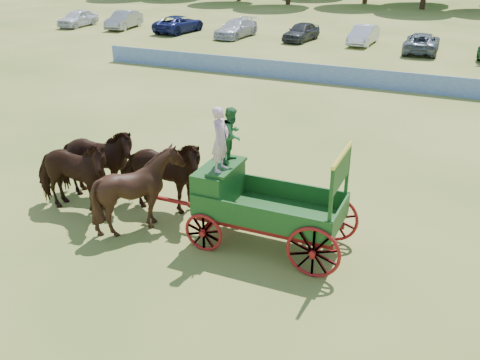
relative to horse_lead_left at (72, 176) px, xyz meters
name	(u,v)px	position (x,y,z in m)	size (l,w,h in m)	color
ground	(140,221)	(2.12, 0.26, -1.20)	(160.00, 160.00, 0.00)	tan
horse_lead_left	(72,176)	(0.00, 0.00, 0.00)	(1.30, 2.85, 2.40)	black
horse_lead_right	(95,163)	(0.00, 1.10, 0.00)	(1.30, 2.85, 2.40)	black
horse_wheel_left	(140,190)	(2.40, 0.00, 0.00)	(1.94, 2.19, 2.41)	black
horse_wheel_right	(160,175)	(2.40, 1.10, 0.00)	(1.30, 2.85, 2.40)	black
farm_dray	(244,186)	(5.36, 0.56, 0.45)	(5.99, 2.00, 3.86)	maroon
sponsor_banner	(298,72)	(1.12, 18.26, -0.68)	(26.00, 0.08, 1.05)	#1C399B
parked_cars	(410,40)	(5.74, 30.18, -0.45)	(59.43, 6.25, 1.65)	silver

